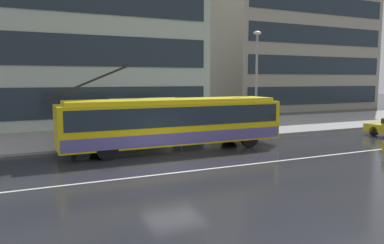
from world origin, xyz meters
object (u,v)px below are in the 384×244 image
(pedestrian_approaching_curb, at_px, (183,121))
(pedestrian_at_shelter, at_px, (71,117))
(trolleybus, at_px, (174,122))
(pedestrian_walking_past, at_px, (131,114))
(street_lamp, at_px, (257,74))
(bus_shelter, at_px, (146,108))

(pedestrian_approaching_curb, bearing_deg, pedestrian_at_shelter, 178.07)
(trolleybus, bearing_deg, pedestrian_walking_past, 108.21)
(pedestrian_at_shelter, bearing_deg, pedestrian_approaching_curb, -1.93)
(pedestrian_approaching_curb, relative_size, pedestrian_walking_past, 0.84)
(pedestrian_walking_past, height_order, street_lamp, street_lamp)
(pedestrian_approaching_curb, bearing_deg, trolleybus, -119.73)
(pedestrian_approaching_curb, bearing_deg, bus_shelter, -170.95)
(pedestrian_at_shelter, xyz_separation_m, street_lamp, (11.63, -1.79, 2.50))
(pedestrian_at_shelter, distance_m, pedestrian_walking_past, 3.61)
(trolleybus, xyz_separation_m, pedestrian_at_shelter, (-4.93, 3.84, 0.12))
(trolleybus, xyz_separation_m, pedestrian_walking_past, (-1.33, 4.06, 0.12))
(pedestrian_at_shelter, height_order, pedestrian_walking_past, same)
(pedestrian_walking_past, distance_m, street_lamp, 8.65)
(trolleybus, height_order, pedestrian_approaching_curb, trolleybus)
(street_lamp, bearing_deg, bus_shelter, 171.22)
(pedestrian_at_shelter, bearing_deg, pedestrian_walking_past, 3.49)
(bus_shelter, relative_size, pedestrian_approaching_curb, 2.61)
(pedestrian_approaching_curb, bearing_deg, pedestrian_walking_past, 172.35)
(trolleybus, relative_size, pedestrian_at_shelter, 6.63)
(bus_shelter, bearing_deg, pedestrian_walking_past, 129.72)
(pedestrian_at_shelter, distance_m, pedestrian_approaching_curb, 7.02)
(pedestrian_at_shelter, xyz_separation_m, pedestrian_approaching_curb, (6.99, -0.24, -0.56))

